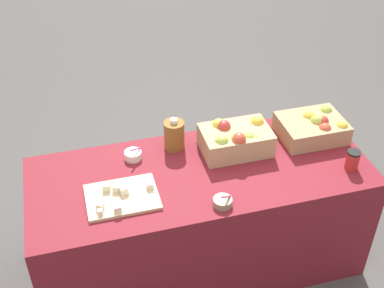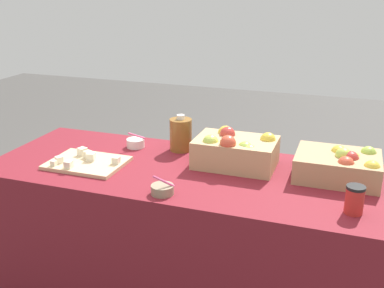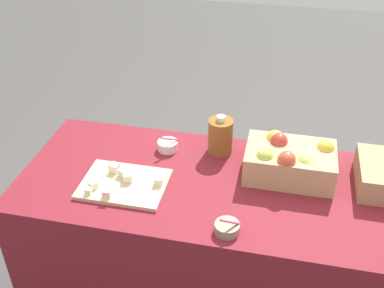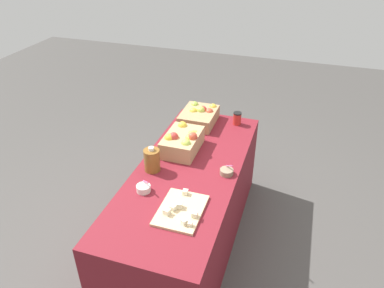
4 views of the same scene
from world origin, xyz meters
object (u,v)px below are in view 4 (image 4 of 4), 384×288
(apple_crate_left, at_px, (199,116))
(coffee_cup, at_px, (237,118))
(apple_crate_middle, at_px, (183,141))
(cider_jug, at_px, (152,160))
(sample_bowl_mid, at_px, (144,188))
(sample_bowl_near, at_px, (227,172))
(cutting_board_front, at_px, (181,210))

(apple_crate_left, xyz_separation_m, coffee_cup, (0.07, -0.34, -0.01))
(apple_crate_middle, distance_m, cider_jug, 0.36)
(sample_bowl_mid, bearing_deg, sample_bowl_near, -53.40)
(cider_jug, bearing_deg, coffee_cup, -26.67)
(sample_bowl_near, distance_m, sample_bowl_mid, 0.62)
(apple_crate_left, xyz_separation_m, sample_bowl_near, (-0.71, -0.43, -0.05))
(apple_crate_middle, xyz_separation_m, sample_bowl_mid, (-0.59, 0.08, -0.06))
(cider_jug, bearing_deg, apple_crate_left, -7.58)
(apple_crate_middle, xyz_separation_m, cutting_board_front, (-0.71, -0.23, -0.07))
(coffee_cup, bearing_deg, apple_crate_middle, 149.96)
(sample_bowl_near, relative_size, sample_bowl_mid, 1.01)
(cutting_board_front, relative_size, sample_bowl_mid, 3.67)
(apple_crate_left, xyz_separation_m, sample_bowl_mid, (-1.08, 0.07, -0.04))
(cider_jug, bearing_deg, apple_crate_middle, -20.52)
(sample_bowl_near, bearing_deg, cider_jug, 102.44)
(sample_bowl_mid, relative_size, coffee_cup, 0.87)
(cutting_board_front, height_order, sample_bowl_near, sample_bowl_near)
(apple_crate_left, distance_m, cider_jug, 0.84)
(cider_jug, xyz_separation_m, coffee_cup, (0.90, -0.45, -0.03))
(apple_crate_middle, bearing_deg, coffee_cup, -30.04)
(sample_bowl_mid, bearing_deg, cider_jug, 9.35)
(apple_crate_middle, height_order, coffee_cup, apple_crate_middle)
(apple_crate_middle, xyz_separation_m, coffee_cup, (0.56, -0.33, -0.02))
(apple_crate_middle, relative_size, cutting_board_front, 1.06)
(coffee_cup, bearing_deg, cutting_board_front, 175.67)
(cider_jug, bearing_deg, sample_bowl_mid, -170.65)
(apple_crate_middle, relative_size, sample_bowl_mid, 3.89)
(cider_jug, distance_m, coffee_cup, 1.01)
(cutting_board_front, height_order, cider_jug, cider_jug)
(apple_crate_left, bearing_deg, sample_bowl_near, -148.84)
(sample_bowl_mid, height_order, coffee_cup, coffee_cup)
(apple_crate_middle, height_order, sample_bowl_mid, apple_crate_middle)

